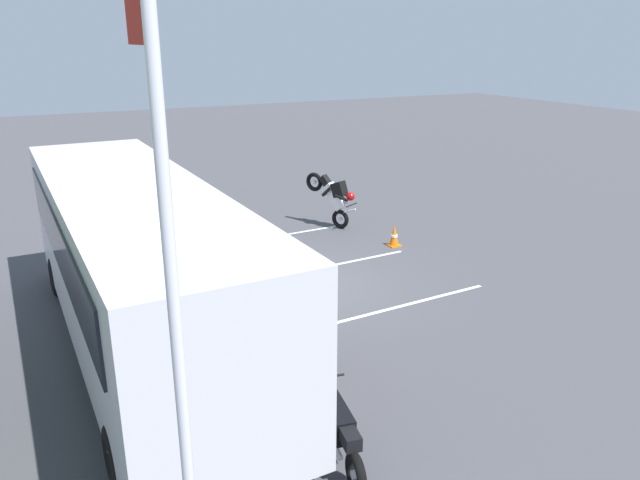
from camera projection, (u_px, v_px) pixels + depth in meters
The scene contains 14 objects.
ground_plane at pixel (305, 287), 14.50m from camera, with size 80.00×80.00×0.00m, color #424247.
tour_bus at pixel (138, 271), 10.99m from camera, with size 10.22×2.78×3.25m.
spectator_far_left at pixel (320, 322), 10.51m from camera, with size 0.57×0.32×1.65m.
spectator_left at pixel (281, 301), 11.34m from camera, with size 0.58×0.34×1.68m.
spectator_centre at pixel (274, 278), 12.39m from camera, with size 0.57×0.39×1.68m.
spectator_right at pixel (249, 266), 13.03m from camera, with size 0.57×0.33×1.71m.
parked_motorcycle_silver at pixel (338, 430), 8.43m from camera, with size 2.04×0.67×0.99m.
parked_motorcycle_dark at pixel (233, 298), 12.72m from camera, with size 2.03×0.69×0.99m.
stunt_motorcycle at pixel (334, 195), 18.78m from camera, with size 1.79×1.17×1.78m.
flagpole at pixel (186, 465), 3.99m from camera, with size 0.78×0.36×6.09m.
traffic_cone at pixel (394, 236), 17.28m from camera, with size 0.34×0.34×0.63m.
bay_line_a at pixel (401, 306), 13.46m from camera, with size 0.30×4.72×0.01m.
bay_line_b at pixel (338, 264), 15.95m from camera, with size 0.27×4.12×0.01m.
bay_line_c at pixel (292, 234), 18.44m from camera, with size 0.25×3.63×0.01m.
Camera 1 is at (-12.08, 5.77, 5.68)m, focal length 33.93 mm.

